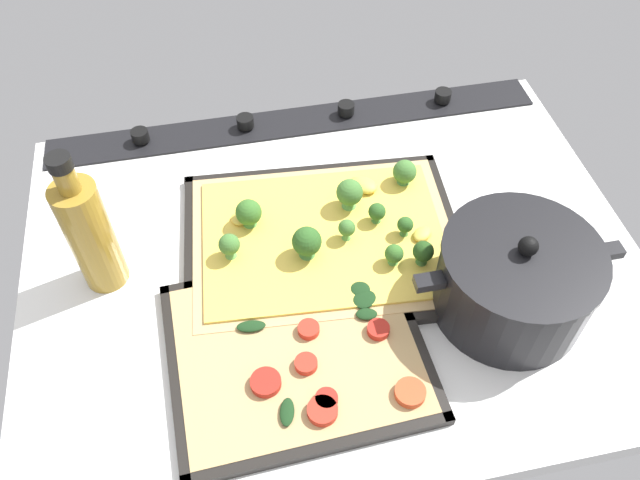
% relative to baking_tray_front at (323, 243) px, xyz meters
% --- Properties ---
extents(ground_plane, '(0.85, 0.66, 0.03)m').
position_rel_baking_tray_front_xyz_m(ground_plane, '(-0.01, 0.03, -0.02)').
color(ground_plane, white).
extents(stove_control_panel, '(0.82, 0.07, 0.03)m').
position_rel_baking_tray_front_xyz_m(stove_control_panel, '(-0.01, -0.27, 0.00)').
color(stove_control_panel, black).
rests_on(stove_control_panel, ground_plane).
extents(baking_tray_front, '(0.41, 0.32, 0.01)m').
position_rel_baking_tray_front_xyz_m(baking_tray_front, '(0.00, 0.00, 0.00)').
color(baking_tray_front, black).
rests_on(baking_tray_front, ground_plane).
extents(broccoli_pizza, '(0.38, 0.30, 0.06)m').
position_rel_baking_tray_front_xyz_m(broccoli_pizza, '(-0.00, -0.00, 0.01)').
color(broccoli_pizza, tan).
rests_on(broccoli_pizza, baking_tray_front).
extents(baking_tray_back, '(0.32, 0.28, 0.01)m').
position_rel_baking_tray_front_xyz_m(baking_tray_back, '(0.07, 0.16, 0.00)').
color(baking_tray_back, black).
rests_on(baking_tray_back, ground_plane).
extents(veggie_pizza_back, '(0.30, 0.25, 0.02)m').
position_rel_baking_tray_front_xyz_m(veggie_pizza_back, '(0.06, 0.17, 0.01)').
color(veggie_pizza_back, tan).
rests_on(veggie_pizza_back, baking_tray_back).
extents(cooking_pot, '(0.27, 0.20, 0.13)m').
position_rel_baking_tray_front_xyz_m(cooking_pot, '(-0.21, 0.15, 0.05)').
color(cooking_pot, black).
rests_on(cooking_pot, ground_plane).
extents(oil_bottle, '(0.06, 0.06, 0.22)m').
position_rel_baking_tray_front_xyz_m(oil_bottle, '(0.30, -0.00, 0.09)').
color(oil_bottle, olive).
rests_on(oil_bottle, ground_plane).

